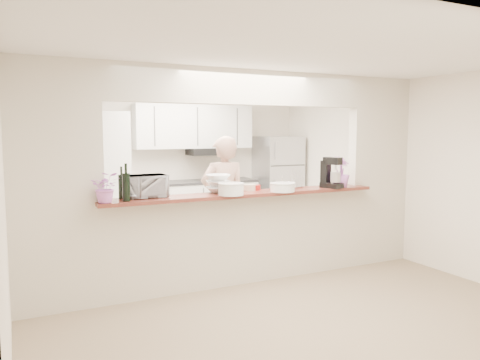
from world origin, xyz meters
TOP-DOWN VIEW (x-y plane):
  - floor at (0.00, 0.00)m, footprint 6.00×6.00m
  - tile_overlay at (0.00, 1.55)m, footprint 5.00×2.90m
  - partition at (0.00, 0.00)m, footprint 5.00×0.15m
  - bar_counter at (0.00, -0.00)m, footprint 3.40×0.38m
  - kitchen_cabinets at (-0.19, 2.72)m, footprint 3.15×0.62m
  - refrigerator at (2.05, 2.65)m, footprint 0.75×0.70m
  - flower_left at (-1.60, -0.15)m, footprint 0.33×0.30m
  - wine_bottle_a at (-1.40, -0.15)m, footprint 0.08×0.08m
  - wine_bottle_b at (-1.40, 0.07)m, footprint 0.07×0.07m
  - toaster_oven at (-1.15, 0.05)m, footprint 0.44×0.31m
  - serving_bowls at (-0.30, 0.05)m, footprint 0.34×0.34m
  - plate_stack_a at (-0.25, -0.19)m, footprint 0.30×0.30m
  - plate_stack_b at (0.42, -0.19)m, footprint 0.30×0.30m
  - red_bowl at (0.20, 0.08)m, footprint 0.13×0.13m
  - tan_bowl at (0.12, 0.08)m, footprint 0.16×0.16m
  - utensil_caddy at (0.71, 0.05)m, footprint 0.29×0.23m
  - stand_mixer at (1.16, -0.14)m, footprint 0.24×0.30m
  - flower_right at (1.30, -0.15)m, footprint 0.27×0.27m
  - person at (0.10, 0.80)m, footprint 0.66×0.46m

SIDE VIEW (x-z plane):
  - floor at x=0.00m, z-range 0.00..0.00m
  - tile_overlay at x=0.00m, z-range 0.00..0.01m
  - bar_counter at x=0.00m, z-range 0.03..1.12m
  - refrigerator at x=2.05m, z-range 0.00..1.70m
  - person at x=0.10m, z-range 0.00..1.72m
  - kitchen_cabinets at x=-0.19m, z-range -0.15..2.10m
  - red_bowl at x=0.20m, z-range 1.09..1.15m
  - tan_bowl at x=0.12m, z-range 1.09..1.16m
  - plate_stack_b at x=0.42m, z-range 1.09..1.19m
  - plate_stack_a at x=-0.25m, z-range 1.09..1.22m
  - utensil_caddy at x=0.71m, z-range 1.07..1.31m
  - serving_bowls at x=-0.30m, z-range 1.09..1.30m
  - toaster_oven at x=-1.15m, z-range 1.09..1.33m
  - wine_bottle_b at x=-1.40m, z-range 1.05..1.39m
  - wine_bottle_a at x=-1.40m, z-range 1.05..1.43m
  - flower_left at x=-1.60m, z-range 1.09..1.40m
  - stand_mixer at x=1.16m, z-range 1.07..1.46m
  - flower_right at x=1.30m, z-range 1.09..1.48m
  - partition at x=0.00m, z-range 0.23..2.73m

